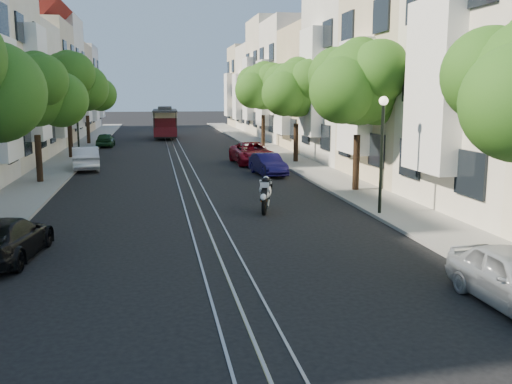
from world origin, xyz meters
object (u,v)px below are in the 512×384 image
tree_w_c (68,83)px  parked_car_w_near (6,239)px  parked_car_e_far (252,153)px  tree_w_d (87,91)px  lamp_east (382,137)px  tree_e_b (360,85)px  parked_car_w_far (105,140)px  tree_w_b (36,93)px  lamp_west (77,118)px  parked_car_e_mid (268,164)px  parked_car_w_mid (85,158)px  tree_e_d (264,87)px  sportbike_rider (265,192)px  tree_e_c (298,90)px  cable_car (165,121)px

tree_w_c → parked_car_w_near: size_ratio=1.78×
parked_car_w_near → parked_car_e_far: bearing=-110.4°
tree_w_d → lamp_east: 34.73m
tree_e_b → tree_w_d: tree_e_b is taller
tree_w_d → parked_car_w_near: tree_w_d is taller
parked_car_w_near → parked_car_w_far: 33.08m
tree_w_b → lamp_west: bearing=84.0°
lamp_west → parked_car_w_near: bearing=-88.1°
parked_car_e_mid → tree_w_d: bearing=112.5°
tree_w_c → lamp_west: bearing=-74.2°
tree_w_d → lamp_west: bearing=-86.6°
tree_w_b → parked_car_w_mid: tree_w_b is taller
parked_car_e_far → parked_car_w_near: parked_car_e_far is taller
parked_car_w_far → parked_car_e_far: bearing=127.5°
tree_e_b → tree_w_b: bearing=160.9°
tree_w_b → lamp_west: size_ratio=1.51×
tree_e_d → parked_car_w_far: 13.81m
tree_w_d → sportbike_rider: bearing=-72.6°
tree_e_d → tree_w_d: (-14.40, 5.00, -0.27)m
tree_w_b → parked_car_e_far: (11.54, 6.04, -3.72)m
tree_e_d → sportbike_rider: 26.24m
tree_e_c → parked_car_e_far: size_ratio=1.33×
tree_e_b → tree_w_c: tree_w_c is taller
parked_car_e_far → parked_car_w_far: (-10.00, 13.60, -0.10)m
tree_w_d → lamp_east: (13.44, -31.98, -1.75)m
tree_w_d → parked_car_e_far: (11.54, -15.96, -3.92)m
lamp_east → parked_car_e_mid: (-1.90, 11.02, -2.26)m
parked_car_e_far → parked_car_w_mid: size_ratio=1.19×
tree_e_b → lamp_west: size_ratio=1.61×
lamp_east → cable_car: 38.75m
tree_e_d → parked_car_e_far: tree_e_d is taller
tree_w_b → parked_car_w_near: tree_w_b is taller
lamp_east → parked_car_e_mid: bearing=99.8°
tree_w_b → parked_car_w_far: size_ratio=1.83×
sportbike_rider → parked_car_w_near: bearing=-131.6°
tree_w_d → parked_car_w_far: size_ratio=1.90×
sportbike_rider → parked_car_e_mid: 9.70m
parked_car_e_far → parked_car_w_far: 16.88m
tree_w_b → lamp_east: (13.44, -9.98, -1.55)m
parked_car_w_near → parked_car_w_mid: 18.53m
cable_car → parked_car_e_far: bearing=-76.2°
lamp_east → parked_car_w_far: bearing=111.9°
parked_car_w_far → parked_car_e_mid: bearing=119.4°
tree_w_c → lamp_west: (0.84, -2.98, -2.22)m
parked_car_e_far → parked_car_w_near: bearing=-119.6°
sportbike_rider → parked_car_w_far: 29.21m
tree_e_b → tree_e_d: tree_e_d is taller
tree_e_c → sportbike_rider: tree_e_c is taller
parked_car_w_mid → sportbike_rider: bearing=112.8°
cable_car → parked_car_w_mid: bearing=-101.2°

